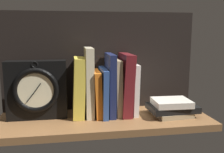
% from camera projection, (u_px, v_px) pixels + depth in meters
% --- Properties ---
extents(ground_plane, '(0.78, 0.28, 0.03)m').
position_uv_depth(ground_plane, '(105.00, 121.00, 0.95)').
color(ground_plane, brown).
extents(back_panel, '(0.78, 0.01, 0.39)m').
position_uv_depth(back_panel, '(100.00, 61.00, 1.04)').
color(back_panel, black).
rests_on(back_panel, ground_plane).
extents(book_yellow_seinlanguage, '(0.05, 0.13, 0.22)m').
position_uv_depth(book_yellow_seinlanguage, '(79.00, 87.00, 0.95)').
color(book_yellow_seinlanguage, gold).
rests_on(book_yellow_seinlanguage, ground_plane).
extents(book_cream_twain, '(0.03, 0.13, 0.26)m').
position_uv_depth(book_cream_twain, '(89.00, 82.00, 0.96)').
color(book_cream_twain, beige).
rests_on(book_cream_twain, ground_plane).
extents(book_orange_pandolfini, '(0.03, 0.15, 0.17)m').
position_uv_depth(book_orange_pandolfini, '(97.00, 93.00, 0.97)').
color(book_orange_pandolfini, orange).
rests_on(book_orange_pandolfini, ground_plane).
extents(book_blue_modern, '(0.02, 0.17, 0.18)m').
position_uv_depth(book_blue_modern, '(104.00, 92.00, 0.97)').
color(book_blue_modern, '#2D4C8E').
rests_on(book_blue_modern, ground_plane).
extents(book_navy_bierce, '(0.03, 0.15, 0.23)m').
position_uv_depth(book_navy_bierce, '(110.00, 84.00, 0.97)').
color(book_navy_bierce, '#192147').
rests_on(book_navy_bierce, ground_plane).
extents(book_tan_shortstories, '(0.02, 0.13, 0.21)m').
position_uv_depth(book_tan_shortstories, '(117.00, 87.00, 0.98)').
color(book_tan_shortstories, tan).
rests_on(book_tan_shortstories, ground_plane).
extents(book_maroon_dawkins, '(0.05, 0.15, 0.23)m').
position_uv_depth(book_maroon_dawkins, '(125.00, 84.00, 0.98)').
color(book_maroon_dawkins, maroon).
rests_on(book_maroon_dawkins, ground_plane).
extents(book_white_catcher, '(0.02, 0.13, 0.20)m').
position_uv_depth(book_white_catcher, '(133.00, 89.00, 0.99)').
color(book_white_catcher, silver).
rests_on(book_white_catcher, ground_plane).
extents(framed_clock, '(0.21, 0.07, 0.21)m').
position_uv_depth(framed_clock, '(37.00, 90.00, 0.92)').
color(framed_clock, black).
rests_on(framed_clock, ground_plane).
extents(book_stack_side, '(0.18, 0.13, 0.06)m').
position_uv_depth(book_stack_side, '(172.00, 107.00, 0.96)').
color(book_stack_side, '#9E8966').
rests_on(book_stack_side, ground_plane).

